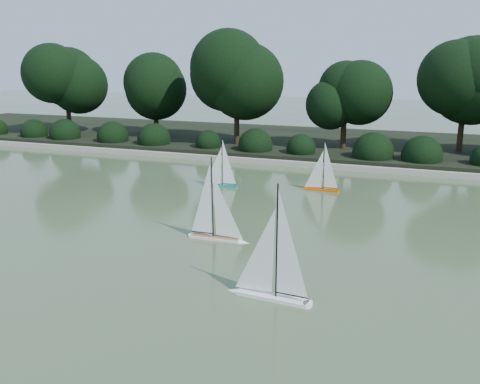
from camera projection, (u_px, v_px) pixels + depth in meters
The scene contains 9 objects.
ground at pixel (178, 259), 9.78m from camera, with size 80.00×80.00×0.00m, color #415432.
pond_coping at pixel (300, 164), 17.93m from camera, with size 40.00×0.35×0.18m, color gray.
far_bank at pixel (325, 144), 21.55m from camera, with size 40.00×8.00×0.30m, color black.
tree_line at pixel (352, 84), 19.09m from camera, with size 26.31×3.93×4.39m.
shrub_hedge at pixel (307, 149), 18.66m from camera, with size 29.10×1.10×1.10m.
sailboat_white_a at pixel (266, 279), 8.12m from camera, with size 1.42×0.34×1.93m.
sailboat_white_b at pixel (220, 227), 10.70m from camera, with size 1.32×0.22×1.81m.
sailboat_orange at pixel (319, 182), 14.70m from camera, with size 1.10×0.22×1.50m.
sailboat_teal at pixel (218, 178), 15.14m from camera, with size 1.10×0.26×1.50m.
Camera 1 is at (4.27, -8.20, 3.60)m, focal length 40.00 mm.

